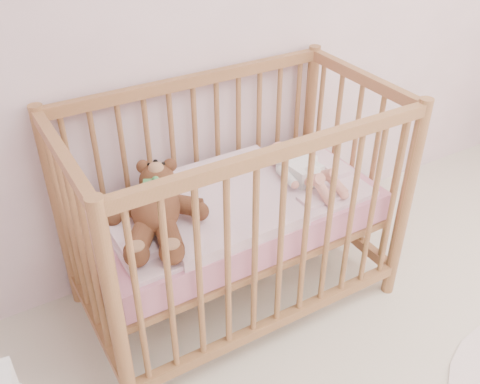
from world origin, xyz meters
TOP-DOWN VIEW (x-y plane):
  - crib at (-0.46, 1.60)m, footprint 1.36×0.76m
  - mattress at (-0.46, 1.60)m, footprint 1.22×0.62m
  - blanket at (-0.46, 1.60)m, footprint 1.10×0.58m
  - baby at (-0.13, 1.58)m, footprint 0.27×0.50m
  - teddy_bear at (-0.81, 1.58)m, footprint 0.63×0.72m

SIDE VIEW (x-z plane):
  - mattress at x=-0.46m, z-range 0.42..0.55m
  - crib at x=-0.46m, z-range 0.00..1.00m
  - blanket at x=-0.46m, z-range 0.53..0.59m
  - baby at x=-0.13m, z-range 0.58..0.69m
  - teddy_bear at x=-0.81m, z-range 0.56..0.73m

